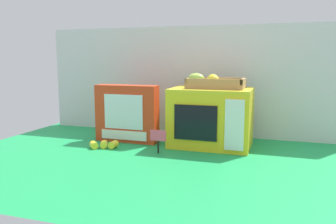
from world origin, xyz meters
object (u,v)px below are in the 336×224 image
(food_groups_crate, at_px, (213,83))
(price_sign, at_px, (158,138))
(cookie_set_box, at_px, (127,114))
(loose_toy_banana, at_px, (104,145))
(toy_microwave, at_px, (211,117))

(food_groups_crate, distance_m, price_sign, 0.35)
(cookie_set_box, height_order, loose_toy_banana, cookie_set_box)
(food_groups_crate, height_order, cookie_set_box, food_groups_crate)
(food_groups_crate, relative_size, price_sign, 2.53)
(price_sign, bearing_deg, toy_microwave, 47.18)
(food_groups_crate, height_order, price_sign, food_groups_crate)
(loose_toy_banana, bearing_deg, toy_microwave, 23.64)
(food_groups_crate, relative_size, cookie_set_box, 0.83)
(price_sign, bearing_deg, food_groups_crate, 45.61)
(toy_microwave, distance_m, food_groups_crate, 0.16)
(cookie_set_box, xyz_separation_m, price_sign, (0.22, -0.16, -0.07))
(cookie_set_box, xyz_separation_m, loose_toy_banana, (-0.05, -0.15, -0.12))
(food_groups_crate, distance_m, cookie_set_box, 0.44)
(toy_microwave, relative_size, cookie_set_box, 1.17)
(toy_microwave, bearing_deg, price_sign, -132.82)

